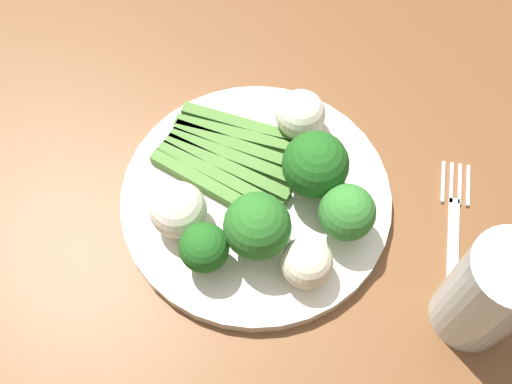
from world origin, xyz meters
The scene contains 12 objects.
dining_table centered at (0.00, 0.00, 0.66)m, with size 1.14×0.99×0.78m.
plate centered at (-0.03, 0.05, 0.78)m, with size 0.25×0.25×0.01m, color silver.
asparagus_bundle centered at (-0.05, 0.09, 0.80)m, with size 0.16×0.13×0.01m.
broccoli_right centered at (-0.03, 0.00, 0.83)m, with size 0.06×0.06×0.07m.
broccoli_near_center centered at (0.05, 0.02, 0.82)m, with size 0.05×0.05×0.06m.
broccoli_outer_edge centered at (-0.07, -0.02, 0.82)m, with size 0.04×0.04×0.05m.
broccoli_front centered at (0.02, 0.06, 0.83)m, with size 0.06×0.06×0.07m.
cauliflower_left centered at (0.01, 0.13, 0.81)m, with size 0.05×0.05×0.05m, color white.
cauliflower_near_fork centered at (-0.10, 0.02, 0.82)m, with size 0.05×0.05×0.05m, color silver.
cauliflower_back centered at (0.02, -0.02, 0.81)m, with size 0.05×0.05×0.05m, color beige.
fork centered at (0.15, 0.02, 0.78)m, with size 0.04×0.17×0.00m.
water_glass centered at (0.16, -0.05, 0.83)m, with size 0.07×0.07×0.12m, color silver.
Camera 1 is at (-0.02, -0.22, 1.30)m, focal length 43.15 mm.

